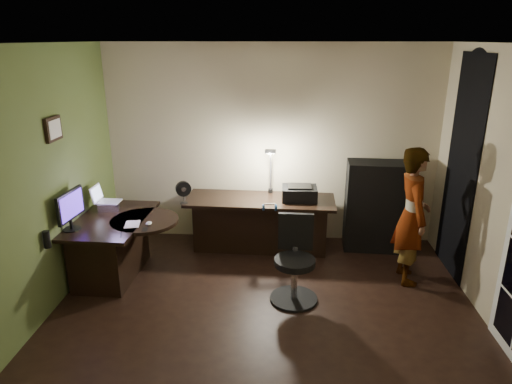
# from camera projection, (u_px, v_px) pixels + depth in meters

# --- Properties ---
(floor) EXTENTS (4.50, 4.00, 0.01)m
(floor) POSITION_uv_depth(u_px,v_px,m) (264.00, 316.00, 4.76)
(floor) COLOR black
(floor) RESTS_ON ground
(ceiling) EXTENTS (4.50, 4.00, 0.01)m
(ceiling) POSITION_uv_depth(u_px,v_px,m) (266.00, 43.00, 3.89)
(ceiling) COLOR silver
(ceiling) RESTS_ON floor
(wall_back) EXTENTS (4.50, 0.01, 2.70)m
(wall_back) POSITION_uv_depth(u_px,v_px,m) (271.00, 146.00, 6.22)
(wall_back) COLOR #C0B08E
(wall_back) RESTS_ON floor
(wall_front) EXTENTS (4.50, 0.01, 2.70)m
(wall_front) POSITION_uv_depth(u_px,v_px,m) (249.00, 314.00, 2.43)
(wall_front) COLOR #C0B08E
(wall_front) RESTS_ON floor
(wall_left) EXTENTS (0.01, 4.00, 2.70)m
(wall_left) POSITION_uv_depth(u_px,v_px,m) (35.00, 188.00, 4.45)
(wall_left) COLOR #C0B08E
(wall_left) RESTS_ON floor
(wall_right) EXTENTS (0.01, 4.00, 2.70)m
(wall_right) POSITION_uv_depth(u_px,v_px,m) (510.00, 198.00, 4.19)
(wall_right) COLOR #C0B08E
(wall_right) RESTS_ON floor
(green_wall_overlay) EXTENTS (0.00, 4.00, 2.70)m
(green_wall_overlay) POSITION_uv_depth(u_px,v_px,m) (36.00, 188.00, 4.45)
(green_wall_overlay) COLOR #51642E
(green_wall_overlay) RESTS_ON floor
(arched_doorway) EXTENTS (0.01, 0.90, 2.60)m
(arched_doorway) POSITION_uv_depth(u_px,v_px,m) (462.00, 169.00, 5.30)
(arched_doorway) COLOR black
(arched_doorway) RESTS_ON floor
(framed_picture) EXTENTS (0.04, 0.30, 0.25)m
(framed_picture) POSITION_uv_depth(u_px,v_px,m) (53.00, 129.00, 4.71)
(framed_picture) COLOR black
(framed_picture) RESTS_ON wall_left
(desk_left) EXTENTS (0.83, 1.30, 0.74)m
(desk_left) POSITION_uv_depth(u_px,v_px,m) (115.00, 247.00, 5.45)
(desk_left) COLOR black
(desk_left) RESTS_ON floor
(desk_right) EXTENTS (1.98, 0.76, 0.73)m
(desk_right) POSITION_uv_depth(u_px,v_px,m) (260.00, 225.00, 6.12)
(desk_right) COLOR black
(desk_right) RESTS_ON floor
(cabinet) EXTENTS (0.83, 0.45, 1.22)m
(cabinet) POSITION_uv_depth(u_px,v_px,m) (376.00, 206.00, 6.10)
(cabinet) COLOR black
(cabinet) RESTS_ON floor
(laptop_stand) EXTENTS (0.28, 0.25, 0.10)m
(laptop_stand) POSITION_uv_depth(u_px,v_px,m) (109.00, 206.00, 5.60)
(laptop_stand) COLOR silver
(laptop_stand) RESTS_ON desk_left
(laptop) EXTENTS (0.30, 0.28, 0.20)m
(laptop) POSITION_uv_depth(u_px,v_px,m) (108.00, 194.00, 5.55)
(laptop) COLOR silver
(laptop) RESTS_ON laptop_stand
(monitor) EXTENTS (0.14, 0.50, 0.33)m
(monitor) POSITION_uv_depth(u_px,v_px,m) (70.00, 216.00, 4.98)
(monitor) COLOR black
(monitor) RESTS_ON desk_left
(mouse) EXTENTS (0.09, 0.11, 0.04)m
(mouse) POSITION_uv_depth(u_px,v_px,m) (149.00, 223.00, 5.16)
(mouse) COLOR silver
(mouse) RESTS_ON desk_left
(phone) EXTENTS (0.08, 0.13, 0.01)m
(phone) POSITION_uv_depth(u_px,v_px,m) (145.00, 230.00, 5.03)
(phone) COLOR black
(phone) RESTS_ON desk_left
(pen) EXTENTS (0.05, 0.14, 0.01)m
(pen) POSITION_uv_depth(u_px,v_px,m) (121.00, 235.00, 4.90)
(pen) COLOR black
(pen) RESTS_ON desk_left
(speaker) EXTENTS (0.08, 0.08, 0.18)m
(speaker) POSITION_uv_depth(u_px,v_px,m) (47.00, 239.00, 4.58)
(speaker) COLOR black
(speaker) RESTS_ON desk_left
(notepad) EXTENTS (0.20, 0.25, 0.01)m
(notepad) POSITION_uv_depth(u_px,v_px,m) (132.00, 224.00, 5.17)
(notepad) COLOR silver
(notepad) RESTS_ON desk_left
(desk_fan) EXTENTS (0.22, 0.17, 0.30)m
(desk_fan) POSITION_uv_depth(u_px,v_px,m) (184.00, 192.00, 5.81)
(desk_fan) COLOR black
(desk_fan) RESTS_ON desk_right
(headphones) EXTENTS (0.21, 0.11, 0.09)m
(headphones) POSITION_uv_depth(u_px,v_px,m) (270.00, 207.00, 5.62)
(headphones) COLOR navy
(headphones) RESTS_ON desk_right
(printer) EXTENTS (0.45, 0.35, 0.20)m
(printer) POSITION_uv_depth(u_px,v_px,m) (299.00, 193.00, 5.95)
(printer) COLOR black
(printer) RESTS_ON desk_right
(desk_lamp) EXTENTS (0.27, 0.36, 0.71)m
(desk_lamp) POSITION_uv_depth(u_px,v_px,m) (271.00, 168.00, 6.14)
(desk_lamp) COLOR black
(desk_lamp) RESTS_ON desk_right
(office_chair) EXTENTS (0.55, 0.55, 0.94)m
(office_chair) POSITION_uv_depth(u_px,v_px,m) (295.00, 261.00, 4.88)
(office_chair) COLOR black
(office_chair) RESTS_ON floor
(person) EXTENTS (0.40, 0.58, 1.62)m
(person) POSITION_uv_depth(u_px,v_px,m) (412.00, 216.00, 5.22)
(person) COLOR #D8A88C
(person) RESTS_ON floor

